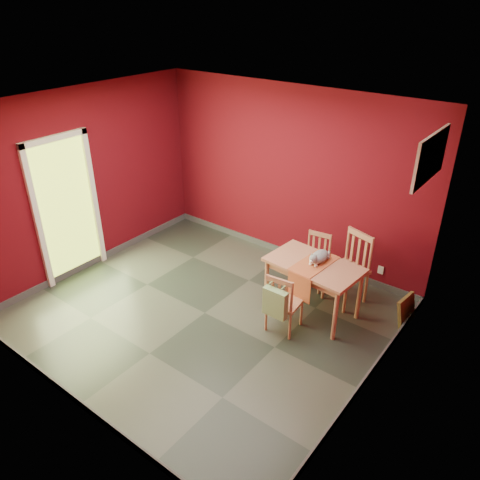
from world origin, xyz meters
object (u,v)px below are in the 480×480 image
Objects in this scene: chair_far_right at (349,267)px; chair_near at (283,302)px; tote_bag at (275,303)px; picture_frame at (406,310)px; cat at (320,255)px; dining_table at (314,270)px; chair_far_left at (315,260)px.

chair_near is at bearing -107.62° from chair_far_right.
picture_frame is at bearing 47.83° from tote_bag.
cat is 1.00× the size of picture_frame.
chair_far_right is (0.25, 0.54, -0.14)m from dining_table.
picture_frame is at bearing 42.57° from chair_near.
chair_near is at bearing -100.01° from dining_table.
chair_far_left is 0.56m from chair_far_right.
tote_bag is at bearing -132.17° from picture_frame.
chair_near is 2.14× the size of picture_frame.
chair_far_left is at bearing 177.30° from picture_frame.
chair_near is 0.77m from cat.
cat reaches higher than chair_far_left.
tote_bag is 1.78m from picture_frame.
cat is (0.32, -0.52, 0.43)m from chair_far_left.
chair_far_right is 2.31× the size of tote_bag.
cat reaches higher than dining_table.
chair_far_right is at bearing 65.27° from dining_table.
cat is at bearing -157.16° from picture_frame.
chair_far_left is at bearing 116.27° from dining_table.
chair_far_left is 2.05× the size of cat.
cat is (-0.23, -0.45, 0.33)m from chair_far_right.
tote_bag is (0.21, -1.36, 0.12)m from chair_far_left.
picture_frame is at bearing 26.35° from dining_table.
chair_far_left reaches higher than picture_frame.
chair_far_left is 0.96× the size of chair_near.
picture_frame is at bearing 14.16° from cat.
chair_near reaches higher than dining_table.
cat is at bearing -58.20° from chair_far_left.
cat is (0.12, 0.64, 0.42)m from chair_near.
chair_far_right reaches higher than picture_frame.
dining_table is 1.30m from picture_frame.
dining_table is 0.21m from cat.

